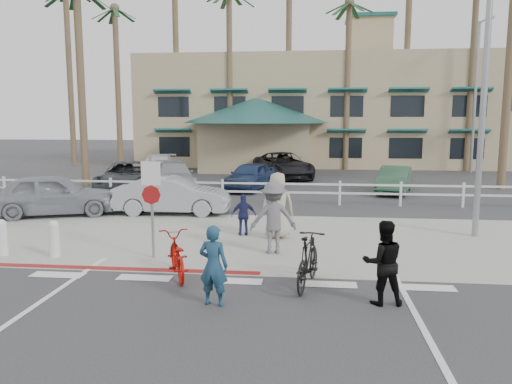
# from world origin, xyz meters

# --- Properties ---
(ground) EXTENTS (140.00, 140.00, 0.00)m
(ground) POSITION_xyz_m (0.00, 0.00, 0.00)
(ground) COLOR #333335
(bike_path) EXTENTS (12.00, 16.00, 0.01)m
(bike_path) POSITION_xyz_m (0.00, -2.00, 0.00)
(bike_path) COLOR #333335
(bike_path) RESTS_ON ground
(sidewalk_plaza) EXTENTS (22.00, 7.00, 0.01)m
(sidewalk_plaza) POSITION_xyz_m (0.00, 4.50, 0.01)
(sidewalk_plaza) COLOR gray
(sidewalk_plaza) RESTS_ON ground
(cross_street) EXTENTS (40.00, 5.00, 0.01)m
(cross_street) POSITION_xyz_m (0.00, 8.50, 0.00)
(cross_street) COLOR #333335
(cross_street) RESTS_ON ground
(parking_lot) EXTENTS (50.00, 16.00, 0.01)m
(parking_lot) POSITION_xyz_m (0.00, 18.00, 0.00)
(parking_lot) COLOR #333335
(parking_lot) RESTS_ON ground
(curb_red) EXTENTS (7.00, 0.25, 0.02)m
(curb_red) POSITION_xyz_m (-3.00, 1.20, 0.01)
(curb_red) COLOR maroon
(curb_red) RESTS_ON ground
(rail_fence) EXTENTS (29.40, 0.16, 1.00)m
(rail_fence) POSITION_xyz_m (0.50, 10.50, 0.50)
(rail_fence) COLOR silver
(rail_fence) RESTS_ON ground
(building) EXTENTS (28.00, 16.00, 11.30)m
(building) POSITION_xyz_m (2.00, 31.00, 5.65)
(building) COLOR tan
(building) RESTS_ON ground
(sign_post) EXTENTS (0.50, 0.10, 2.90)m
(sign_post) POSITION_xyz_m (-2.30, 2.20, 1.45)
(sign_post) COLOR gray
(sign_post) RESTS_ON ground
(bollard_0) EXTENTS (0.26, 0.26, 0.95)m
(bollard_0) POSITION_xyz_m (-4.80, 2.00, 0.47)
(bollard_0) COLOR silver
(bollard_0) RESTS_ON ground
(bollard_1) EXTENTS (0.26, 0.26, 0.95)m
(bollard_1) POSITION_xyz_m (-6.20, 2.00, 0.47)
(bollard_1) COLOR silver
(bollard_1) RESTS_ON ground
(streetlight_0) EXTENTS (0.60, 2.00, 9.00)m
(streetlight_0) POSITION_xyz_m (6.50, 5.50, 4.50)
(streetlight_0) COLOR gray
(streetlight_0) RESTS_ON ground
(streetlight_1) EXTENTS (0.60, 2.00, 9.50)m
(streetlight_1) POSITION_xyz_m (12.00, 24.00, 4.75)
(streetlight_1) COLOR gray
(streetlight_1) RESTS_ON ground
(palm_0) EXTENTS (4.00, 4.00, 15.00)m
(palm_0) POSITION_xyz_m (-16.00, 26.00, 7.50)
(palm_0) COLOR #173B1D
(palm_0) RESTS_ON ground
(palm_1) EXTENTS (4.00, 4.00, 13.00)m
(palm_1) POSITION_xyz_m (-12.00, 25.00, 6.50)
(palm_1) COLOR #173B1D
(palm_1) RESTS_ON ground
(palm_2) EXTENTS (4.00, 4.00, 16.00)m
(palm_2) POSITION_xyz_m (-8.00, 26.00, 8.00)
(palm_2) COLOR #173B1D
(palm_2) RESTS_ON ground
(palm_3) EXTENTS (4.00, 4.00, 14.00)m
(palm_3) POSITION_xyz_m (-4.00, 25.00, 7.00)
(palm_3) COLOR #173B1D
(palm_3) RESTS_ON ground
(palm_4) EXTENTS (4.00, 4.00, 15.00)m
(palm_4) POSITION_xyz_m (0.00, 26.00, 7.50)
(palm_4) COLOR #173B1D
(palm_4) RESTS_ON ground
(palm_5) EXTENTS (4.00, 4.00, 13.00)m
(palm_5) POSITION_xyz_m (4.00, 25.00, 6.50)
(palm_5) COLOR #173B1D
(palm_5) RESTS_ON ground
(palm_6) EXTENTS (4.00, 4.00, 17.00)m
(palm_6) POSITION_xyz_m (8.00, 26.00, 8.50)
(palm_6) COLOR #173B1D
(palm_6) RESTS_ON ground
(palm_7) EXTENTS (4.00, 4.00, 14.00)m
(palm_7) POSITION_xyz_m (12.00, 25.00, 7.00)
(palm_7) COLOR #173B1D
(palm_7) RESTS_ON ground
(palm_10) EXTENTS (4.00, 4.00, 12.00)m
(palm_10) POSITION_xyz_m (-10.00, 15.00, 6.00)
(palm_10) COLOR #173B1D
(palm_10) RESTS_ON ground
(palm_11) EXTENTS (4.00, 4.00, 14.00)m
(palm_11) POSITION_xyz_m (11.00, 16.00, 7.00)
(palm_11) COLOR #173B1D
(palm_11) RESTS_ON ground
(bike_red) EXTENTS (1.31, 1.97, 0.98)m
(bike_red) POSITION_xyz_m (-1.32, 0.79, 0.49)
(bike_red) COLOR #9B0A03
(bike_red) RESTS_ON ground
(rider_red) EXTENTS (0.62, 0.47, 1.54)m
(rider_red) POSITION_xyz_m (-0.18, -0.79, 0.77)
(rider_red) COLOR navy
(rider_red) RESTS_ON ground
(bike_black) EXTENTS (0.91, 1.97, 1.14)m
(bike_black) POSITION_xyz_m (1.57, 0.44, 0.57)
(bike_black) COLOR black
(bike_black) RESTS_ON ground
(rider_black) EXTENTS (0.85, 0.70, 1.61)m
(rider_black) POSITION_xyz_m (2.97, -0.37, 0.81)
(rider_black) COLOR black
(rider_black) RESTS_ON ground
(pedestrian_a) EXTENTS (1.33, 0.93, 1.88)m
(pedestrian_a) POSITION_xyz_m (0.66, 3.00, 0.94)
(pedestrian_a) COLOR #5D5E62
(pedestrian_a) RESTS_ON ground
(pedestrian_child) EXTENTS (0.79, 0.45, 1.26)m
(pedestrian_child) POSITION_xyz_m (-0.36, 4.86, 0.63)
(pedestrian_child) COLOR navy
(pedestrian_child) RESTS_ON ground
(pedestrian_b) EXTENTS (1.05, 0.78, 1.95)m
(pedestrian_b) POSITION_xyz_m (0.66, 4.65, 0.97)
(pedestrian_b) COLOR #A79D88
(pedestrian_b) RESTS_ON ground
(car_white_sedan) EXTENTS (4.27, 1.68, 1.38)m
(car_white_sedan) POSITION_xyz_m (-3.43, 8.02, 0.69)
(car_white_sedan) COLOR gray
(car_white_sedan) RESTS_ON ground
(car_red_compact) EXTENTS (4.83, 3.23, 1.53)m
(car_red_compact) POSITION_xyz_m (-7.62, 7.26, 0.76)
(car_red_compact) COLOR gray
(car_red_compact) RESTS_ON ground
(lot_car_0) EXTENTS (3.34, 5.62, 1.46)m
(lot_car_0) POSITION_xyz_m (-7.00, 13.02, 0.73)
(lot_car_0) COLOR #2A2F35
(lot_car_0) RESTS_ON ground
(lot_car_1) EXTENTS (3.34, 4.92, 1.32)m
(lot_car_1) POSITION_xyz_m (-5.14, 14.40, 0.66)
(lot_car_1) COLOR #929397
(lot_car_1) RESTS_ON ground
(lot_car_2) EXTENTS (2.62, 4.28, 1.36)m
(lot_car_2) POSITION_xyz_m (-1.34, 14.49, 0.68)
(lot_car_2) COLOR navy
(lot_car_2) RESTS_ON ground
(lot_car_3) EXTENTS (2.31, 3.99, 1.24)m
(lot_car_3) POSITION_xyz_m (5.54, 14.23, 0.62)
(lot_car_3) COLOR #2F573E
(lot_car_3) RESTS_ON ground
(lot_car_4) EXTENTS (2.70, 5.02, 1.38)m
(lot_car_4) POSITION_xyz_m (-7.03, 17.91, 0.69)
(lot_car_4) COLOR silver
(lot_car_4) RESTS_ON ground
(lot_car_5) EXTENTS (4.27, 6.02, 1.52)m
(lot_car_5) POSITION_xyz_m (0.02, 19.35, 0.76)
(lot_car_5) COLOR black
(lot_car_5) RESTS_ON ground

